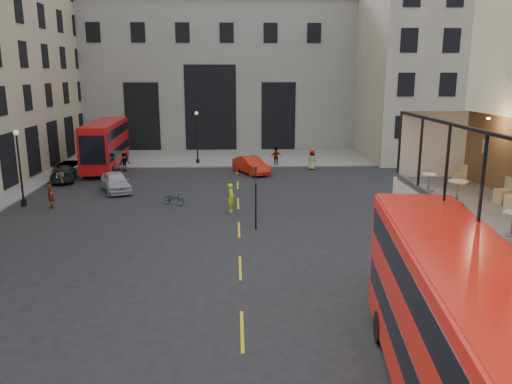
{
  "coord_description": "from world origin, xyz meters",
  "views": [
    {
      "loc": [
        -2.2,
        -16.38,
        9.13
      ],
      "look_at": [
        -1.11,
        9.07,
        3.0
      ],
      "focal_mm": 35.0,
      "sensor_mm": 36.0,
      "label": 1
    }
  ],
  "objects_px": {
    "bus_near": "(457,328)",
    "cafe_chair_d": "(459,178)",
    "car_b": "(251,165)",
    "traffic_light_far": "(90,150)",
    "car_c": "(63,173)",
    "bus_far": "(106,143)",
    "pedestrian_c": "(276,157)",
    "street_lamp_b": "(197,141)",
    "bicycle": "(173,199)",
    "car_a": "(116,182)",
    "pedestrian_b": "(125,162)",
    "pedestrian_e": "(50,195)",
    "traffic_light_near": "(256,190)",
    "cafe_table_mid": "(458,188)",
    "cyclist": "(231,198)",
    "street_lamp_a": "(20,173)",
    "pedestrian_d": "(312,160)",
    "cafe_chair_b": "(503,195)",
    "cafe_table_far": "(429,180)",
    "pedestrian_a": "(60,177)"
  },
  "relations": [
    {
      "from": "bus_near",
      "to": "cafe_chair_d",
      "type": "xyz_separation_m",
      "value": [
        3.59,
        8.35,
        2.14
      ]
    },
    {
      "from": "bus_near",
      "to": "car_b",
      "type": "distance_m",
      "value": 34.1
    },
    {
      "from": "traffic_light_far",
      "to": "car_c",
      "type": "bearing_deg",
      "value": -141.21
    },
    {
      "from": "bus_far",
      "to": "pedestrian_c",
      "type": "distance_m",
      "value": 16.58
    },
    {
      "from": "pedestrian_c",
      "to": "car_b",
      "type": "bearing_deg",
      "value": 35.01
    },
    {
      "from": "street_lamp_b",
      "to": "pedestrian_c",
      "type": "bearing_deg",
      "value": -10.78
    },
    {
      "from": "traffic_light_far",
      "to": "bicycle",
      "type": "distance_m",
      "value": 13.28
    },
    {
      "from": "bicycle",
      "to": "street_lamp_b",
      "type": "bearing_deg",
      "value": 21.65
    },
    {
      "from": "car_a",
      "to": "pedestrian_b",
      "type": "height_order",
      "value": "pedestrian_b"
    },
    {
      "from": "traffic_light_far",
      "to": "pedestrian_e",
      "type": "relative_size",
      "value": 2.06
    },
    {
      "from": "traffic_light_near",
      "to": "bus_far",
      "type": "bearing_deg",
      "value": 124.47
    },
    {
      "from": "traffic_light_far",
      "to": "pedestrian_e",
      "type": "xyz_separation_m",
      "value": [
        0.08,
        -10.54,
        -1.5
      ]
    },
    {
      "from": "cafe_table_mid",
      "to": "pedestrian_c",
      "type": "bearing_deg",
      "value": 96.64
    },
    {
      "from": "traffic_light_far",
      "to": "bus_near",
      "type": "distance_m",
      "value": 37.76
    },
    {
      "from": "cyclist",
      "to": "bus_near",
      "type": "bearing_deg",
      "value": -157.75
    },
    {
      "from": "traffic_light_far",
      "to": "car_a",
      "type": "height_order",
      "value": "traffic_light_far"
    },
    {
      "from": "traffic_light_far",
      "to": "bicycle",
      "type": "xyz_separation_m",
      "value": [
        8.43,
        -10.07,
        -2.0
      ]
    },
    {
      "from": "street_lamp_a",
      "to": "pedestrian_c",
      "type": "xyz_separation_m",
      "value": [
        18.89,
        14.5,
        -1.47
      ]
    },
    {
      "from": "traffic_light_far",
      "to": "pedestrian_d",
      "type": "bearing_deg",
      "value": 7.0
    },
    {
      "from": "bus_near",
      "to": "bicycle",
      "type": "xyz_separation_m",
      "value": [
        -10.07,
        22.84,
        -2.28
      ]
    },
    {
      "from": "pedestrian_b",
      "to": "car_a",
      "type": "bearing_deg",
      "value": -125.45
    },
    {
      "from": "cyclist",
      "to": "cafe_chair_b",
      "type": "distance_m",
      "value": 18.9
    },
    {
      "from": "pedestrian_c",
      "to": "pedestrian_d",
      "type": "xyz_separation_m",
      "value": [
        3.29,
        -2.02,
        0.0
      ]
    },
    {
      "from": "traffic_light_far",
      "to": "pedestrian_c",
      "type": "relative_size",
      "value": 2.06
    },
    {
      "from": "cafe_table_far",
      "to": "street_lamp_b",
      "type": "bearing_deg",
      "value": 109.76
    },
    {
      "from": "bicycle",
      "to": "cafe_chair_b",
      "type": "xyz_separation_m",
      "value": [
        13.86,
        -17.58,
        4.46
      ]
    },
    {
      "from": "pedestrian_e",
      "to": "cafe_table_far",
      "type": "xyz_separation_m",
      "value": [
        20.29,
        -15.12,
        4.13
      ]
    },
    {
      "from": "car_a",
      "to": "cafe_table_mid",
      "type": "relative_size",
      "value": 5.52
    },
    {
      "from": "cyclist",
      "to": "street_lamp_b",
      "type": "bearing_deg",
      "value": 17.37
    },
    {
      "from": "pedestrian_b",
      "to": "car_b",
      "type": "bearing_deg",
      "value": -51.19
    },
    {
      "from": "street_lamp_b",
      "to": "cafe_chair_b",
      "type": "xyz_separation_m",
      "value": [
        13.29,
        -33.66,
        2.49
      ]
    },
    {
      "from": "pedestrian_a",
      "to": "cafe_table_mid",
      "type": "height_order",
      "value": "cafe_table_mid"
    },
    {
      "from": "traffic_light_far",
      "to": "bicycle",
      "type": "relative_size",
      "value": 2.34
    },
    {
      "from": "car_a",
      "to": "pedestrian_d",
      "type": "bearing_deg",
      "value": 3.39
    },
    {
      "from": "pedestrian_e",
      "to": "cafe_chair_b",
      "type": "bearing_deg",
      "value": 30.29
    },
    {
      "from": "car_c",
      "to": "traffic_light_near",
      "type": "bearing_deg",
      "value": 123.43
    },
    {
      "from": "street_lamp_b",
      "to": "cafe_table_mid",
      "type": "distance_m",
      "value": 35.68
    },
    {
      "from": "bus_near",
      "to": "pedestrian_c",
      "type": "distance_m",
      "value": 37.49
    },
    {
      "from": "bus_far",
      "to": "cafe_table_far",
      "type": "distance_m",
      "value": 35.68
    },
    {
      "from": "pedestrian_b",
      "to": "pedestrian_c",
      "type": "xyz_separation_m",
      "value": [
        14.54,
        1.87,
        0.07
      ]
    },
    {
      "from": "traffic_light_near",
      "to": "bus_near",
      "type": "relative_size",
      "value": 0.31
    },
    {
      "from": "bus_near",
      "to": "cafe_table_mid",
      "type": "height_order",
      "value": "cafe_table_mid"
    },
    {
      "from": "car_c",
      "to": "pedestrian_e",
      "type": "xyz_separation_m",
      "value": [
        2.08,
        -8.93,
        0.23
      ]
    },
    {
      "from": "pedestrian_d",
      "to": "pedestrian_e",
      "type": "height_order",
      "value": "pedestrian_d"
    },
    {
      "from": "street_lamp_a",
      "to": "pedestrian_d",
      "type": "relative_size",
      "value": 2.88
    },
    {
      "from": "pedestrian_b",
      "to": "street_lamp_b",
      "type": "bearing_deg",
      "value": -15.92
    },
    {
      "from": "pedestrian_b",
      "to": "cafe_chair_d",
      "type": "relative_size",
      "value": 2.08
    },
    {
      "from": "bus_near",
      "to": "car_c",
      "type": "height_order",
      "value": "bus_near"
    },
    {
      "from": "pedestrian_d",
      "to": "cafe_table_mid",
      "type": "bearing_deg",
      "value": 134.47
    },
    {
      "from": "car_c",
      "to": "pedestrian_c",
      "type": "xyz_separation_m",
      "value": [
        18.89,
        6.11,
        0.23
      ]
    }
  ]
}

